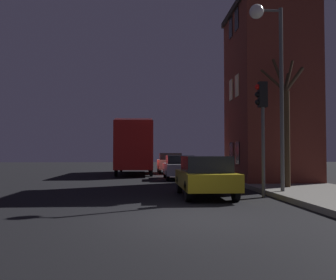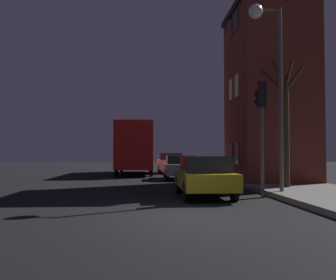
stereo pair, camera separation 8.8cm
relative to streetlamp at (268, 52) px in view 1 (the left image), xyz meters
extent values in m
plane|color=black|center=(-3.52, -4.33, -5.24)|extent=(120.00, 120.00, 0.00)
cube|color=brown|center=(1.99, 5.74, -0.71)|extent=(3.65, 4.81, 8.72)
cube|color=black|center=(1.99, 5.74, 3.80)|extent=(3.89, 5.05, 0.30)
cube|color=black|center=(0.14, 5.10, -3.67)|extent=(0.03, 0.70, 1.10)
cube|color=black|center=(0.14, 6.38, -3.67)|extent=(0.03, 0.70, 1.10)
cube|color=#E5C67F|center=(0.14, 5.10, -0.31)|extent=(0.03, 0.70, 1.10)
cube|color=#E5C67F|center=(0.14, 6.38, -0.31)|extent=(0.03, 0.70, 1.10)
cube|color=black|center=(0.14, 5.10, 3.05)|extent=(0.03, 0.70, 1.10)
cube|color=black|center=(0.14, 6.38, 3.05)|extent=(0.03, 0.70, 1.10)
cylinder|color=#4C4C4C|center=(0.47, 0.00, -1.72)|extent=(0.14, 0.14, 6.69)
cylinder|color=#4C4C4C|center=(0.02, 0.00, 1.53)|extent=(0.90, 0.09, 0.09)
sphere|color=white|center=(-0.43, 0.00, 1.48)|extent=(0.53, 0.53, 0.53)
cylinder|color=#4C4C4C|center=(-0.34, -0.34, -3.66)|extent=(0.12, 0.12, 3.16)
cube|color=black|center=(-0.34, -0.34, -1.63)|extent=(0.30, 0.24, 0.90)
sphere|color=red|center=(-0.52, -0.34, -1.36)|extent=(0.20, 0.20, 0.20)
sphere|color=black|center=(-0.52, -0.34, -1.63)|extent=(0.20, 0.20, 0.20)
sphere|color=black|center=(-0.52, -0.34, -1.90)|extent=(0.20, 0.20, 0.20)
cylinder|color=#382819|center=(1.28, 1.69, -3.11)|extent=(0.32, 0.32, 3.92)
cylinder|color=#382819|center=(0.96, 2.22, -0.60)|extent=(0.78, 1.18, 1.18)
cylinder|color=#382819|center=(1.56, 2.22, -0.68)|extent=(0.72, 1.22, 1.05)
cylinder|color=#382819|center=(1.19, 2.13, -0.39)|extent=(0.33, 1.02, 1.59)
cylinder|color=#382819|center=(1.79, 2.02, -0.59)|extent=(1.20, 0.87, 1.24)
cylinder|color=#382819|center=(1.54, 1.95, -0.46)|extent=(0.67, 0.67, 1.44)
cube|color=red|center=(-5.16, 15.07, -3.16)|extent=(2.54, 9.02, 3.20)
cube|color=black|center=(-5.16, 15.07, -2.59)|extent=(2.56, 8.30, 1.15)
cube|color=#B2B2B2|center=(-5.16, 15.07, -1.50)|extent=(2.41, 8.57, 0.12)
cylinder|color=black|center=(-3.98, 18.00, -4.76)|extent=(0.18, 0.96, 0.96)
cylinder|color=black|center=(-6.34, 18.00, -4.76)|extent=(0.18, 0.96, 0.96)
cylinder|color=black|center=(-3.98, 12.13, -4.76)|extent=(0.18, 0.96, 0.96)
cylinder|color=black|center=(-6.34, 12.13, -4.76)|extent=(0.18, 0.96, 0.96)
cube|color=olive|center=(-2.37, -0.04, -4.63)|extent=(1.71, 4.24, 0.55)
cube|color=black|center=(-2.37, -0.25, -4.08)|extent=(1.51, 2.20, 0.55)
cylinder|color=black|center=(-1.61, 1.34, -4.90)|extent=(0.18, 0.67, 0.67)
cylinder|color=black|center=(-3.14, 1.34, -4.90)|extent=(0.18, 0.67, 0.67)
cylinder|color=black|center=(-1.61, -1.42, -4.90)|extent=(0.18, 0.67, 0.67)
cylinder|color=black|center=(-3.14, -1.42, -4.90)|extent=(0.18, 0.67, 0.67)
cube|color=#B7BABF|center=(-2.38, 9.18, -4.63)|extent=(1.72, 4.00, 0.65)
cube|color=black|center=(-2.38, 8.98, -4.06)|extent=(1.52, 2.08, 0.49)
cylinder|color=black|center=(-1.60, 10.48, -4.95)|extent=(0.18, 0.57, 0.57)
cylinder|color=black|center=(-3.15, 10.48, -4.95)|extent=(0.18, 0.57, 0.57)
cylinder|color=black|center=(-1.60, 7.88, -4.95)|extent=(0.18, 0.57, 0.57)
cylinder|color=black|center=(-3.15, 7.88, -4.95)|extent=(0.18, 0.57, 0.57)
cube|color=beige|center=(-2.43, 16.18, -4.54)|extent=(1.85, 4.18, 0.71)
cube|color=black|center=(-2.43, 15.97, -3.92)|extent=(1.63, 2.17, 0.53)
cylinder|color=black|center=(-1.59, 17.54, -4.90)|extent=(0.18, 0.69, 0.69)
cylinder|color=black|center=(-3.27, 17.54, -4.90)|extent=(0.18, 0.69, 0.69)
cylinder|color=black|center=(-1.59, 14.82, -4.90)|extent=(0.18, 0.69, 0.69)
cylinder|color=black|center=(-3.27, 14.82, -4.90)|extent=(0.18, 0.69, 0.69)
camera|label=1|loc=(-4.57, -13.21, -3.72)|focal=40.00mm
camera|label=2|loc=(-4.49, -13.22, -3.72)|focal=40.00mm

